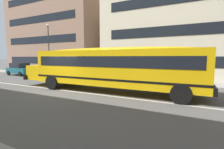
# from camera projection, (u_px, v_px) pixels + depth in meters

# --- Properties ---
(ground_plane) EXTENTS (400.00, 400.00, 0.00)m
(ground_plane) POSITION_uv_depth(u_px,v_px,m) (64.00, 90.00, 11.96)
(ground_plane) COLOR #54514F
(sidewalk_far) EXTENTS (120.00, 3.00, 0.01)m
(sidewalk_far) POSITION_uv_depth(u_px,v_px,m) (113.00, 78.00, 18.95)
(sidewalk_far) COLOR gray
(sidewalk_far) RESTS_ON ground_plane
(lane_centreline) EXTENTS (110.00, 0.16, 0.01)m
(lane_centreline) POSITION_uv_depth(u_px,v_px,m) (64.00, 90.00, 11.96)
(lane_centreline) COLOR silver
(lane_centreline) RESTS_ON ground_plane
(school_bus) EXTENTS (13.82, 3.28, 3.08)m
(school_bus) POSITION_uv_depth(u_px,v_px,m) (110.00, 66.00, 11.54)
(school_bus) COLOR yellow
(school_bus) RESTS_ON ground_plane
(parked_car_teal_past_driveway) EXTENTS (3.96, 2.01, 1.64)m
(parked_car_teal_past_driveway) POSITION_uv_depth(u_px,v_px,m) (20.00, 69.00, 21.91)
(parked_car_teal_past_driveway) COLOR #195B66
(parked_car_teal_past_driveway) RESTS_ON ground_plane
(street_lamp) EXTENTS (0.44, 0.44, 6.80)m
(street_lamp) POSITION_uv_depth(u_px,v_px,m) (49.00, 43.00, 22.11)
(street_lamp) COLOR #38383D
(street_lamp) RESTS_ON ground_plane
(apartment_block_far_left) EXTENTS (17.43, 11.26, 13.30)m
(apartment_block_far_left) POSITION_uv_depth(u_px,v_px,m) (64.00, 34.00, 30.81)
(apartment_block_far_left) COLOR #93705B
(apartment_block_far_left) RESTS_ON ground_plane
(apartment_block_far_centre) EXTENTS (20.86, 13.11, 16.50)m
(apartment_block_far_centre) POSITION_uv_depth(u_px,v_px,m) (193.00, 13.00, 21.66)
(apartment_block_far_centre) COLOR beige
(apartment_block_far_centre) RESTS_ON ground_plane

